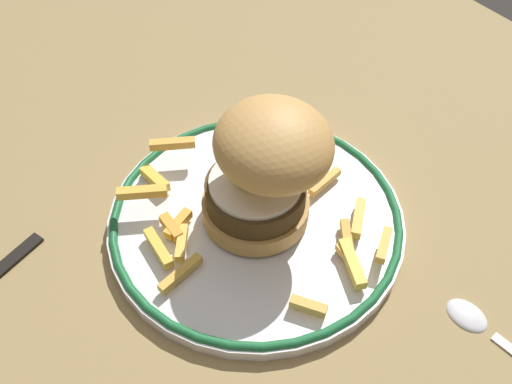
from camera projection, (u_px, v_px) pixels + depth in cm
name	position (u px, v px, depth cm)	size (l,w,h in cm)	color
ground_plane	(218.00, 230.00, 56.55)	(116.90, 99.01, 4.00)	olive
dinner_plate	(256.00, 219.00, 53.83)	(27.07, 27.07, 1.60)	silver
burger	(266.00, 168.00, 48.68)	(11.18, 11.26, 12.13)	tan
fries_pile	(253.00, 213.00, 52.30)	(23.65, 23.39, 2.63)	gold
spoon	(484.00, 326.00, 47.18)	(13.41, 3.18, 0.90)	silver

